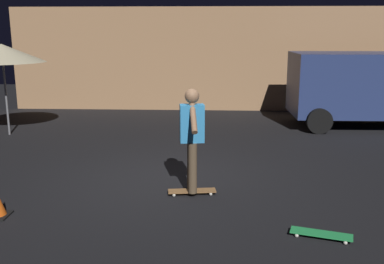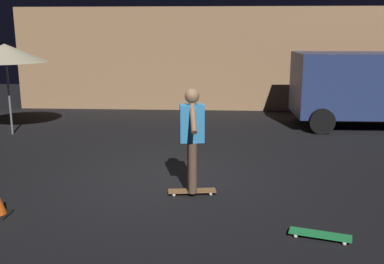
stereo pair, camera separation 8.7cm
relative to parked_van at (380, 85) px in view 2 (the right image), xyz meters
name	(u,v)px [view 2 (the right image)]	position (x,y,z in m)	size (l,w,h in m)	color
ground_plane	(167,180)	(-5.33, -4.89, -1.16)	(28.00, 28.00, 0.00)	black
low_building	(225,57)	(-4.23, 3.84, 0.53)	(13.96, 3.13, 3.37)	#AD7F56
parked_van	(380,85)	(0.00, 0.00, 0.00)	(4.63, 2.24, 2.03)	navy
patio_umbrella	(5,53)	(-9.75, -1.52, 0.91)	(2.10, 2.10, 2.30)	slate
skateboard_ridden	(192,191)	(-4.84, -5.55, -1.11)	(0.80, 0.30, 0.07)	olive
skateboard_spare	(320,235)	(-3.10, -7.03, -1.11)	(0.80, 0.42, 0.07)	green
skater	(192,133)	(-4.84, -5.55, -0.12)	(0.41, 0.98, 1.67)	brown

